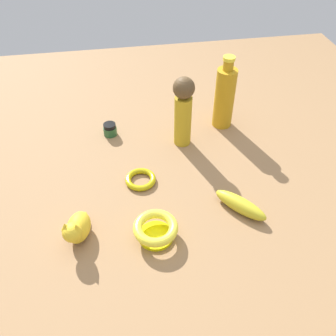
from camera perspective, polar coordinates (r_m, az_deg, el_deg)
The scene contains 8 objects.
ground at distance 1.11m, azimuth 0.00°, elevation -3.15°, with size 2.00×2.00×0.00m, color #936D47.
banana at distance 1.05m, azimuth 11.26°, elevation -5.69°, with size 0.16×0.04×0.04m, color gold.
bottle_tall at distance 1.31m, azimuth 8.83°, elevation 10.96°, with size 0.07×0.07×0.27m.
bangle at distance 1.13m, azimuth -4.30°, elevation -1.80°, with size 0.09×0.09×0.02m, color #B5A40E.
bowl at distance 0.97m, azimuth -1.94°, elevation -9.56°, with size 0.12×0.12×0.05m.
nail_polish_jar at distance 1.31m, azimuth -9.06°, elevation 5.98°, with size 0.05×0.05×0.04m.
person_figure_adult at distance 1.19m, azimuth 2.38°, elevation 9.14°, with size 0.07×0.07×0.25m.
cat_figurine at distance 0.98m, azimuth -14.04°, elevation -9.12°, with size 0.08×0.13×0.10m.
Camera 1 is at (0.13, 0.76, 0.80)m, focal length 39.00 mm.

